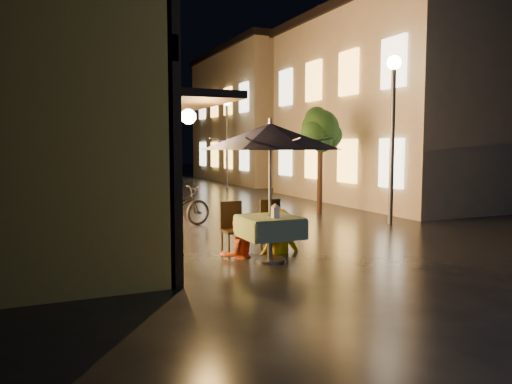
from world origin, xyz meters
name	(u,v)px	position (x,y,z in m)	size (l,w,h in m)	color
ground	(332,248)	(0.00, 0.00, 0.00)	(90.00, 90.00, 0.00)	black
west_building	(8,66)	(-5.72, 4.00, 3.71)	(5.90, 11.40, 7.40)	gold
east_building_near	(412,107)	(7.49, 6.50, 3.41)	(7.30, 9.30, 6.80)	#ADA48A
east_building_far	(276,117)	(7.49, 18.00, 3.66)	(7.30, 10.30, 7.30)	#ADA48A
street_tree	(321,131)	(2.41, 4.51, 2.42)	(1.43, 1.20, 3.15)	black
streetlamp_near	(393,109)	(3.00, 2.00, 2.92)	(0.36, 0.36, 4.23)	#59595E
streetlamp_far	(227,126)	(3.00, 14.00, 2.92)	(0.36, 0.36, 4.23)	#59595E
cafe_table	(270,227)	(-1.57, -0.49, 0.59)	(0.99, 0.99, 0.78)	#59595E
patio_umbrella	(270,136)	(-1.57, -0.49, 2.15)	(2.48, 2.48, 2.46)	#59595E
cafe_chair_left	(233,225)	(-1.97, 0.25, 0.54)	(0.42, 0.42, 0.97)	black
cafe_chair_right	(272,223)	(-1.17, 0.25, 0.54)	(0.42, 0.42, 0.97)	black
table_lantern	(275,210)	(-1.57, -0.70, 0.92)	(0.16, 0.16, 0.25)	white
person_orange	(238,219)	(-1.96, 0.03, 0.68)	(0.66, 0.52, 1.37)	#EB592B
person_yellow	(279,210)	(-1.12, 0.08, 0.80)	(1.03, 0.59, 1.60)	#E3B304
bicycle_0	(175,207)	(-2.18, 3.61, 0.50)	(0.66, 1.90, 1.00)	black
bicycle_1	(138,203)	(-2.79, 5.17, 0.46)	(0.44, 1.54, 0.93)	black
bicycle_2	(150,201)	(-2.33, 5.83, 0.43)	(0.57, 1.62, 0.85)	black
bicycle_3	(134,193)	(-2.57, 7.10, 0.55)	(0.52, 1.84, 1.11)	black
bicycle_4	(127,197)	(-2.77, 7.16, 0.44)	(0.59, 1.69, 0.89)	black
bicycle_5	(123,191)	(-2.61, 8.91, 0.48)	(0.45, 1.61, 0.97)	black
bicycle_6	(119,190)	(-2.59, 10.00, 0.41)	(0.55, 1.57, 0.83)	black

